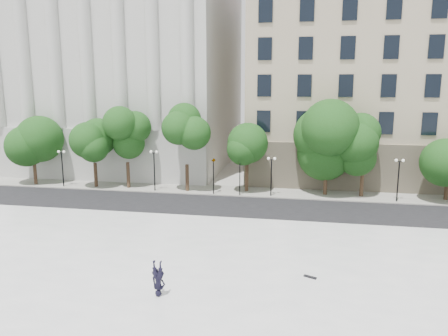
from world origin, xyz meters
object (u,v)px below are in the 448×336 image
(traffic_light_west, at_px, (213,158))
(skateboard, at_px, (310,277))
(person_lying, at_px, (159,291))
(traffic_light_east, at_px, (240,159))

(traffic_light_west, relative_size, skateboard, 5.83)
(person_lying, bearing_deg, traffic_light_east, 89.24)
(traffic_light_east, relative_size, person_lying, 2.26)
(person_lying, bearing_deg, skateboard, 26.63)
(traffic_light_east, relative_size, skateboard, 5.83)
(traffic_light_east, distance_m, skateboard, 19.72)
(traffic_light_west, distance_m, skateboard, 20.75)
(traffic_light_east, xyz_separation_m, person_lying, (-1.02, -21.81, -3.00))
(traffic_light_west, distance_m, person_lying, 22.07)
(traffic_light_west, distance_m, traffic_light_east, 2.63)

